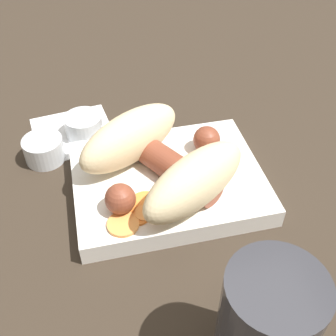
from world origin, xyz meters
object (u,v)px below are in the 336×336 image
(sausage, at_px, (167,167))
(condiment_cup_far, at_px, (44,151))
(condiment_cup_near, at_px, (84,127))
(bread_roll, at_px, (161,158))
(drink_glass, at_px, (265,329))
(food_tray, at_px, (168,182))

(sausage, relative_size, condiment_cup_far, 2.96)
(condiment_cup_near, xyz_separation_m, condiment_cup_far, (-0.05, -0.04, 0.00))
(bread_roll, distance_m, drink_glass, 0.22)
(bread_roll, xyz_separation_m, condiment_cup_near, (-0.08, 0.13, -0.04))
(sausage, xyz_separation_m, condiment_cup_near, (-0.09, 0.13, -0.03))
(bread_roll, relative_size, sausage, 1.37)
(food_tray, distance_m, bread_roll, 0.04)
(drink_glass, bearing_deg, condiment_cup_near, 108.06)
(bread_roll, xyz_separation_m, sausage, (0.01, -0.00, -0.01))
(condiment_cup_far, bearing_deg, condiment_cup_near, 34.88)
(food_tray, distance_m, condiment_cup_near, 0.15)
(drink_glass, bearing_deg, food_tray, 96.26)
(food_tray, relative_size, sausage, 1.46)
(food_tray, xyz_separation_m, bread_roll, (-0.01, -0.00, 0.04))
(food_tray, relative_size, condiment_cup_far, 4.33)
(condiment_cup_near, bearing_deg, drink_glass, -71.94)
(bread_roll, height_order, sausage, bread_roll)
(bread_roll, relative_size, drink_glass, 1.67)
(bread_roll, bearing_deg, food_tray, 23.05)
(food_tray, height_order, condiment_cup_near, condiment_cup_near)
(food_tray, bearing_deg, sausage, -118.88)
(sausage, bearing_deg, drink_glass, -82.90)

